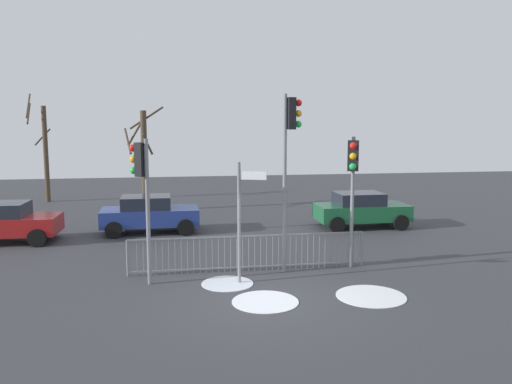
% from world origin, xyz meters
% --- Properties ---
extents(ground_plane, '(60.00, 60.00, 0.00)m').
position_xyz_m(ground_plane, '(0.00, 0.00, 0.00)').
color(ground_plane, '#38383D').
extents(traffic_light_foreground_right, '(0.56, 0.36, 5.16)m').
position_xyz_m(traffic_light_foreground_right, '(1.14, 2.38, 3.76)').
color(traffic_light_foreground_right, slate).
rests_on(traffic_light_foreground_right, ground).
extents(traffic_light_rear_left, '(0.38, 0.54, 3.94)m').
position_xyz_m(traffic_light_rear_left, '(3.07, 2.42, 2.89)').
color(traffic_light_rear_left, slate).
rests_on(traffic_light_rear_left, ground).
extents(traffic_light_mid_right, '(0.50, 0.43, 3.93)m').
position_xyz_m(traffic_light_mid_right, '(-2.97, 1.87, 2.88)').
color(traffic_light_mid_right, slate).
rests_on(traffic_light_mid_right, ground).
extents(direction_sign_post, '(0.75, 0.30, 3.31)m').
position_xyz_m(direction_sign_post, '(-0.37, 1.50, 1.85)').
color(direction_sign_post, slate).
rests_on(direction_sign_post, ground).
extents(pedestrian_guard_railing, '(7.04, 0.10, 1.07)m').
position_xyz_m(pedestrian_guard_railing, '(-0.00, 2.61, 0.55)').
color(pedestrian_guard_railing, slate).
rests_on(pedestrian_guard_railing, ground).
extents(car_blue_near, '(3.84, 2.00, 1.47)m').
position_xyz_m(car_blue_near, '(-3.13, 8.57, 0.77)').
color(car_blue_near, navy).
rests_on(car_blue_near, ground).
extents(car_green_trailing, '(3.80, 1.93, 1.47)m').
position_xyz_m(car_green_trailing, '(5.57, 8.18, 0.77)').
color(car_green_trailing, '#195933').
rests_on(car_green_trailing, ground).
extents(car_red_far, '(3.86, 2.03, 1.47)m').
position_xyz_m(car_red_far, '(-8.30, 7.63, 0.77)').
color(car_red_far, maroon).
rests_on(car_red_far, ground).
extents(bare_tree_left, '(1.97, 1.97, 5.18)m').
position_xyz_m(bare_tree_left, '(-3.56, 13.79, 2.68)').
color(bare_tree_left, '#473828').
rests_on(bare_tree_left, ground).
extents(bare_tree_centre, '(1.10, 1.59, 5.95)m').
position_xyz_m(bare_tree_centre, '(-9.10, 17.73, 2.85)').
color(bare_tree_centre, '#473828').
rests_on(bare_tree_centre, ground).
extents(snow_patch_kerb, '(1.42, 1.42, 0.01)m').
position_xyz_m(snow_patch_kerb, '(-0.76, 1.47, 0.01)').
color(snow_patch_kerb, silver).
rests_on(snow_patch_kerb, ground).
extents(snow_patch_island, '(1.64, 1.64, 0.01)m').
position_xyz_m(snow_patch_island, '(0.01, -0.09, 0.01)').
color(snow_patch_island, white).
rests_on(snow_patch_island, ground).
extents(snow_patch_verge, '(1.76, 1.76, 0.01)m').
position_xyz_m(snow_patch_verge, '(2.71, -0.12, 0.01)').
color(snow_patch_verge, white).
rests_on(snow_patch_verge, ground).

